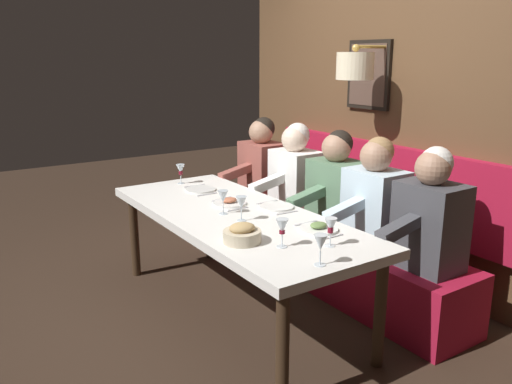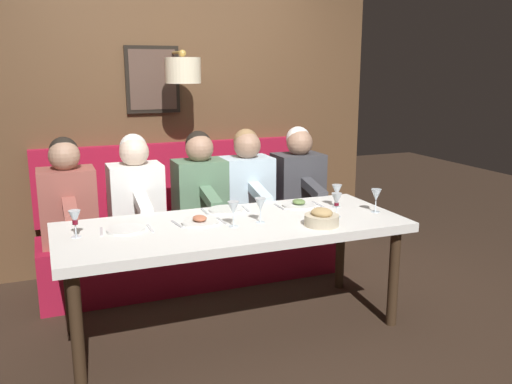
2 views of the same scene
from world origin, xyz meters
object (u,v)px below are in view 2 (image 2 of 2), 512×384
object	(u,v)px
diner_near	(247,181)
diner_farthest	(67,195)
diner_middle	(200,185)
bread_bowl	(322,218)
wine_glass_4	(233,209)
diner_far	(136,190)
wine_glass_3	(337,191)
dining_table	(233,233)
wine_glass_0	(337,200)
wine_glass_2	(376,196)
diner_nearest	(298,177)
wine_glass_5	(75,218)
wine_glass_1	(260,205)

from	to	relation	value
diner_near	diner_farthest	world-z (taller)	same
diner_middle	bread_bowl	xyz separation A→B (m)	(-1.14, -0.47, -0.03)
wine_glass_4	diner_far	bearing A→B (deg)	24.98
wine_glass_3	bread_bowl	xyz separation A→B (m)	(-0.38, 0.33, -0.07)
dining_table	diner_middle	xyz separation A→B (m)	(0.88, -0.03, 0.14)
diner_near	wine_glass_0	bearing A→B (deg)	-165.31
wine_glass_0	wine_glass_2	size ratio (longest dim) A/B	1.00
diner_near	bread_bowl	distance (m)	1.15
diner_nearest	wine_glass_2	size ratio (longest dim) A/B	4.82
diner_farthest	wine_glass_2	world-z (taller)	diner_farthest
diner_far	wine_glass_3	distance (m)	1.51
diner_middle	diner_farthest	bearing A→B (deg)	90.00
diner_far	wine_glass_3	xyz separation A→B (m)	(-0.77, -1.30, 0.04)
wine_glass_5	wine_glass_0	bearing A→B (deg)	-96.20
diner_middle	diner_farthest	xyz separation A→B (m)	(0.00, 1.00, 0.00)
diner_farthest	wine_glass_5	bearing A→B (deg)	-179.93
diner_near	wine_glass_1	world-z (taller)	diner_near
dining_table	wine_glass_1	size ratio (longest dim) A/B	13.65
diner_middle	diner_nearest	bearing A→B (deg)	-90.00
diner_middle	diner_far	xyz separation A→B (m)	(0.00, 0.51, 0.00)
diner_far	bread_bowl	size ratio (longest dim) A/B	3.60
diner_far	wine_glass_5	size ratio (longest dim) A/B	4.82
wine_glass_3	wine_glass_5	size ratio (longest dim) A/B	1.00
wine_glass_1	wine_glass_3	size ratio (longest dim) A/B	1.00
diner_nearest	wine_glass_2	bearing A→B (deg)	-173.76
diner_nearest	diner_farthest	world-z (taller)	same
diner_farthest	wine_glass_2	bearing A→B (deg)	-116.70
wine_glass_2	wine_glass_3	world-z (taller)	same
wine_glass_4	wine_glass_0	bearing A→B (deg)	-93.21
diner_middle	bread_bowl	size ratio (longest dim) A/B	3.60
dining_table	diner_farthest	xyz separation A→B (m)	(0.88, 0.97, 0.14)
diner_farthest	diner_middle	bearing A→B (deg)	-90.00
diner_middle	wine_glass_3	distance (m)	1.11
diner_far	wine_glass_0	distance (m)	1.54
wine_glass_3	bread_bowl	bearing A→B (deg)	139.13
diner_farthest	diner_near	bearing A→B (deg)	-90.00
wine_glass_1	diner_far	bearing A→B (deg)	34.34
dining_table	wine_glass_3	distance (m)	0.86
diner_far	wine_glass_1	distance (m)	1.14
wine_glass_0	wine_glass_5	world-z (taller)	same
dining_table	wine_glass_1	bearing A→B (deg)	-108.44
wine_glass_2	bread_bowl	distance (m)	0.53
wine_glass_0	wine_glass_2	distance (m)	0.32
diner_near	wine_glass_4	distance (m)	1.06
diner_farthest	wine_glass_4	xyz separation A→B (m)	(-0.96, -0.94, 0.04)
wine_glass_5	diner_middle	bearing A→B (deg)	-50.58
dining_table	wine_glass_4	bearing A→B (deg)	162.26
diner_middle	wine_glass_2	bearing A→B (deg)	-135.48
wine_glass_3	wine_glass_1	bearing A→B (deg)	104.44
wine_glass_0	wine_glass_4	xyz separation A→B (m)	(0.04, 0.72, 0.00)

